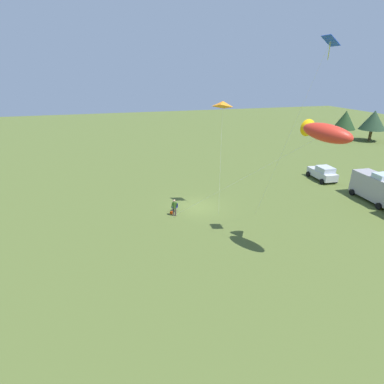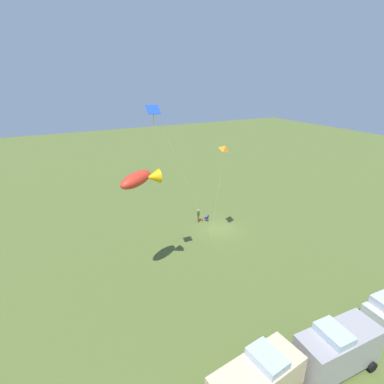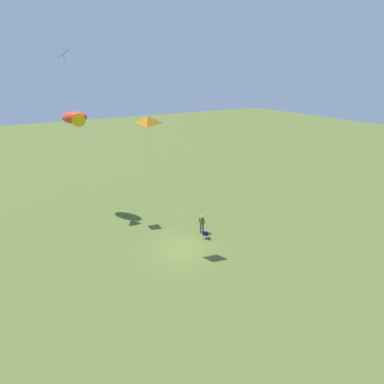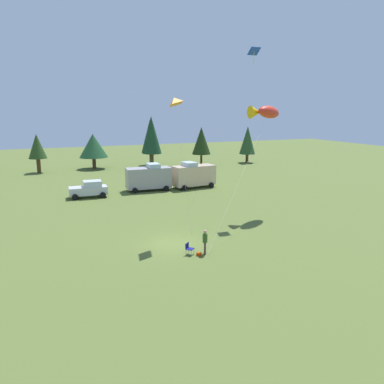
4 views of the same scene
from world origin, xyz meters
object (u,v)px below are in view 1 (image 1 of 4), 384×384
(backpack_on_grass, at_px, (172,213))
(car_silver_compact, at_px, (323,173))
(kite_diamond_blue, at_px, (326,51))
(kite_delta_orange, at_px, (223,104))
(folding_chair, at_px, (175,206))
(kite_large_fish, at_px, (323,132))
(van_motorhome_grey, at_px, (377,187))
(person_kite_flyer, at_px, (174,206))

(backpack_on_grass, xyz_separation_m, car_silver_compact, (-4.54, 21.01, 0.84))
(kite_diamond_blue, xyz_separation_m, kite_delta_orange, (-8.68, -3.41, -3.94))
(folding_chair, height_order, kite_delta_orange, kite_delta_orange)
(folding_chair, distance_m, kite_large_fish, 16.00)
(folding_chair, height_order, kite_diamond_blue, kite_diamond_blue)
(van_motorhome_grey, height_order, kite_diamond_blue, kite_diamond_blue)
(kite_diamond_blue, bearing_deg, van_motorhome_grey, 113.61)
(folding_chair, distance_m, backpack_on_grass, 0.83)
(person_kite_flyer, distance_m, van_motorhome_grey, 21.98)
(van_motorhome_grey, relative_size, kite_delta_orange, 0.51)
(folding_chair, bearing_deg, kite_diamond_blue, 87.51)
(folding_chair, height_order, car_silver_compact, car_silver_compact)
(kite_large_fish, distance_m, kite_delta_orange, 10.60)
(folding_chair, height_order, van_motorhome_grey, van_motorhome_grey)
(backpack_on_grass, xyz_separation_m, van_motorhome_grey, (2.81, 22.03, 1.53))
(van_motorhome_grey, xyz_separation_m, kite_diamond_blue, (5.95, -13.61, 12.74))
(van_motorhome_grey, distance_m, kite_large_fish, 17.74)
(person_kite_flyer, xyz_separation_m, van_motorhome_grey, (2.28, 21.85, 0.62))
(folding_chair, distance_m, kite_diamond_blue, 18.52)
(person_kite_flyer, bearing_deg, folding_chair, -173.20)
(backpack_on_grass, bearing_deg, van_motorhome_grey, 82.72)
(backpack_on_grass, height_order, kite_diamond_blue, kite_diamond_blue)
(kite_diamond_blue, bearing_deg, folding_chair, -139.64)
(kite_large_fish, bearing_deg, car_silver_compact, 138.63)
(person_kite_flyer, xyz_separation_m, kite_large_fish, (9.69, 7.84, 8.59))
(person_kite_flyer, relative_size, car_silver_compact, 0.41)
(car_silver_compact, relative_size, kite_diamond_blue, 0.28)
(kite_delta_orange, bearing_deg, folding_chair, -98.19)
(person_kite_flyer, xyz_separation_m, kite_diamond_blue, (8.23, 8.24, 13.37))
(person_kite_flyer, xyz_separation_m, folding_chair, (-1.09, 0.31, -0.53))
(folding_chair, xyz_separation_m, kite_large_fish, (10.78, 7.53, 9.12))
(backpack_on_grass, distance_m, car_silver_compact, 21.51)
(kite_large_fish, relative_size, kite_delta_orange, 1.08)
(van_motorhome_grey, bearing_deg, kite_delta_orange, -96.15)
(folding_chair, xyz_separation_m, car_silver_compact, (-3.98, 20.52, 0.46))
(kite_diamond_blue, relative_size, kite_delta_orange, 1.41)
(folding_chair, distance_m, car_silver_compact, 20.91)
(car_silver_compact, bearing_deg, backpack_on_grass, -74.68)
(folding_chair, xyz_separation_m, kite_delta_orange, (0.65, 4.51, 9.96))
(car_silver_compact, height_order, kite_diamond_blue, kite_diamond_blue)
(person_kite_flyer, bearing_deg, kite_diamond_blue, 67.78)
(car_silver_compact, xyz_separation_m, kite_diamond_blue, (13.30, -12.60, 13.44))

